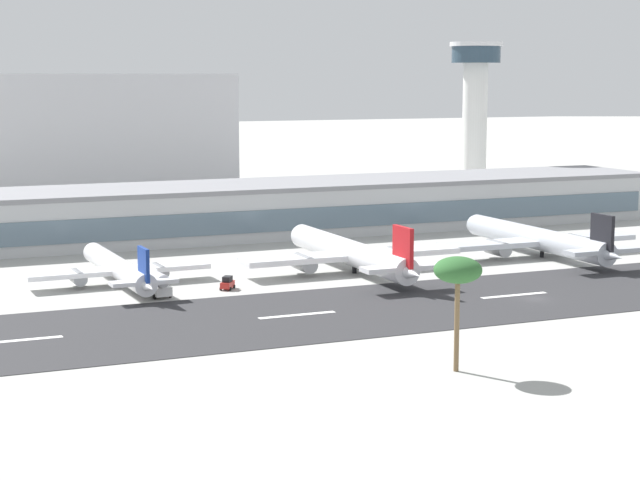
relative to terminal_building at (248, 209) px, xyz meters
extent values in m
plane|color=#A8A8A3|center=(17.86, -85.54, -5.72)|extent=(1400.00, 1400.00, 0.00)
cube|color=#2D2D30|center=(17.86, -81.90, -5.68)|extent=(800.00, 34.34, 0.08)
cube|color=white|center=(-61.14, -81.90, -5.63)|extent=(12.00, 1.20, 0.01)
cube|color=white|center=(-21.08, -81.90, -5.63)|extent=(12.00, 1.20, 0.01)
cube|color=white|center=(16.41, -81.90, -5.63)|extent=(12.00, 1.20, 0.01)
cube|color=#B7BABC|center=(0.00, 0.06, -0.50)|extent=(199.45, 26.74, 10.42)
cube|color=slate|center=(0.00, -13.46, -1.03)|extent=(193.47, 0.30, 4.69)
cube|color=gray|center=(0.00, 0.06, 5.21)|extent=(201.45, 27.01, 1.00)
cylinder|color=silver|center=(82.23, 40.26, 13.69)|extent=(6.93, 6.93, 38.82)
cylinder|color=#2D4251|center=(82.23, 40.26, 35.39)|extent=(13.71, 13.71, 4.58)
cylinder|color=silver|center=(82.23, 40.26, 38.28)|extent=(14.81, 14.81, 1.20)
cube|color=#BCBCC1|center=(-20.65, 95.83, 12.20)|extent=(91.48, 33.33, 35.83)
cylinder|color=white|center=(-39.79, -46.91, -2.92)|extent=(4.60, 36.23, 3.61)
sphere|color=white|center=(-40.29, -28.85, -2.92)|extent=(3.43, 3.43, 3.43)
cone|color=white|center=(-39.30, -64.98, -2.92)|extent=(3.43, 6.59, 3.25)
cube|color=white|center=(-39.77, -47.64, -3.28)|extent=(31.05, 6.27, 0.80)
cylinder|color=gray|center=(-32.82, -47.45, -3.91)|extent=(2.49, 5.12, 2.35)
cylinder|color=gray|center=(-46.73, -47.83, -3.91)|extent=(2.49, 5.12, 2.35)
cube|color=white|center=(-39.34, -63.53, -2.55)|extent=(10.59, 3.27, 0.64)
cube|color=navy|center=(-39.34, -63.53, -0.02)|extent=(0.71, 4.89, 5.78)
cylinder|color=black|center=(-39.74, -48.72, -5.22)|extent=(0.65, 0.65, 0.99)
cylinder|color=white|center=(1.40, -51.11, -2.22)|extent=(4.70, 45.19, 4.52)
sphere|color=white|center=(1.31, -28.52, -2.22)|extent=(4.29, 4.29, 4.29)
cone|color=white|center=(1.49, -73.70, -2.22)|extent=(4.10, 8.15, 4.07)
cube|color=white|center=(1.40, -52.01, -2.67)|extent=(41.19, 6.94, 0.99)
cylinder|color=gray|center=(10.66, -51.98, -3.46)|extent=(2.96, 6.34, 2.94)
cylinder|color=gray|center=(-7.86, -52.05, -3.46)|extent=(2.96, 6.34, 2.94)
cube|color=white|center=(1.48, -71.89, -1.76)|extent=(14.01, 3.78, 0.80)
cube|color=red|center=(1.48, -71.89, 1.40)|extent=(0.75, 6.10, 7.23)
cylinder|color=black|center=(1.41, -53.37, -5.10)|extent=(0.81, 0.81, 1.24)
cylinder|color=silver|center=(42.39, -49.59, -2.29)|extent=(4.69, 44.23, 4.42)
sphere|color=silver|center=(42.26, -27.49, -2.29)|extent=(4.20, 4.20, 4.20)
cone|color=silver|center=(42.53, -71.69, -2.29)|extent=(4.03, 7.98, 3.98)
cube|color=silver|center=(42.40, -50.48, -2.73)|extent=(42.03, 6.89, 0.97)
cylinder|color=gray|center=(51.85, -50.42, -3.51)|extent=(2.91, 6.21, 2.87)
cylinder|color=gray|center=(32.95, -50.54, -3.51)|extent=(2.91, 6.21, 2.87)
cube|color=silver|center=(42.52, -69.92, -1.85)|extent=(14.30, 3.74, 0.78)
cube|color=black|center=(42.52, -69.92, 1.24)|extent=(0.74, 5.97, 7.07)
cylinder|color=black|center=(42.41, -51.80, -5.11)|extent=(0.80, 0.80, 1.22)
cube|color=white|center=(-36.30, -58.95, -4.57)|extent=(3.21, 8.67, 1.40)
cylinder|color=silver|center=(-36.22, -59.96, -2.82)|extent=(2.51, 5.92, 2.10)
cube|color=white|center=(-36.53, -55.72, -2.97)|extent=(2.53, 2.21, 1.80)
cylinder|color=black|center=(-35.22, -55.88, -5.27)|extent=(0.34, 0.92, 0.90)
cylinder|color=black|center=(-37.81, -56.07, -5.27)|extent=(0.34, 0.92, 0.90)
cylinder|color=black|center=(-34.79, -61.82, -5.27)|extent=(0.34, 0.92, 0.90)
cylinder|color=black|center=(-37.38, -62.01, -5.27)|extent=(0.34, 0.92, 0.90)
cube|color=#B2231E|center=(-24.21, -58.82, -4.92)|extent=(3.16, 3.53, 1.00)
cube|color=black|center=(-24.21, -58.82, -3.97)|extent=(2.16, 2.31, 0.90)
cylinder|color=black|center=(-25.51, -59.27, -5.42)|extent=(0.58, 0.65, 0.60)
cylinder|color=black|center=(-24.21, -60.20, -5.42)|extent=(0.58, 0.65, 0.60)
cylinder|color=black|center=(-24.21, -57.45, -5.42)|extent=(0.58, 0.65, 0.60)
cylinder|color=black|center=(-22.91, -58.38, -5.42)|extent=(0.58, 0.65, 0.60)
cylinder|color=brown|center=(-15.09, -117.74, 0.40)|extent=(0.61, 0.61, 12.23)
ellipsoid|color=#2D602D|center=(-15.09, -117.74, 6.51)|extent=(5.73, 5.73, 3.15)
camera|label=1|loc=(-79.07, -226.69, 28.72)|focal=60.96mm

